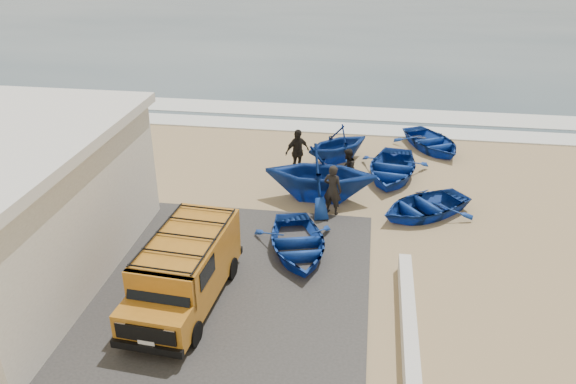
{
  "coord_description": "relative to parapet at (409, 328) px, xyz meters",
  "views": [
    {
      "loc": [
        3.65,
        -14.32,
        9.53
      ],
      "look_at": [
        1.17,
        2.27,
        1.2
      ],
      "focal_mm": 35.0,
      "sensor_mm": 36.0,
      "label": 1
    }
  ],
  "objects": [
    {
      "name": "parapet",
      "position": [
        0.0,
        0.0,
        0.0
      ],
      "size": [
        0.35,
        6.0,
        0.55
      ],
      "primitive_type": "cube",
      "color": "silver",
      "rests_on": "ground"
    },
    {
      "name": "boat_near_right",
      "position": [
        0.8,
        6.57,
        0.09
      ],
      "size": [
        4.28,
        4.08,
        0.72
      ],
      "primitive_type": "imported",
      "rotation": [
        0.0,
        0.0,
        -0.93
      ],
      "color": "#143C9E",
      "rests_on": "ground"
    },
    {
      "name": "boat_near_left",
      "position": [
        -3.26,
        3.43,
        0.1
      ],
      "size": [
        3.4,
        4.12,
        0.74
      ],
      "primitive_type": "imported",
      "rotation": [
        0.0,
        0.0,
        0.26
      ],
      "color": "#143C9E",
      "rests_on": "ground"
    },
    {
      "name": "fisherman_middle",
      "position": [
        -1.99,
        8.45,
        0.5
      ],
      "size": [
        0.69,
        0.83,
        1.55
      ],
      "primitive_type": "imported",
      "rotation": [
        0.0,
        0.0,
        -1.72
      ],
      "color": "black",
      "rests_on": "ground"
    },
    {
      "name": "fisherman_back",
      "position": [
        -4.07,
        9.43,
        0.67
      ],
      "size": [
        1.14,
        1.08,
        1.89
      ],
      "primitive_type": "imported",
      "rotation": [
        0.0,
        0.0,
        0.72
      ],
      "color": "black",
      "rests_on": "ground"
    },
    {
      "name": "boat_mid_left",
      "position": [
        -2.93,
        7.25,
        0.8
      ],
      "size": [
        4.14,
        3.59,
        2.15
      ],
      "primitive_type": "imported",
      "rotation": [
        0.0,
        0.0,
        1.56
      ],
      "color": "#143C9E",
      "rests_on": "ground"
    },
    {
      "name": "boat_mid_right",
      "position": [
        -0.27,
        9.59,
        0.13
      ],
      "size": [
        3.31,
        4.26,
        0.81
      ],
      "primitive_type": "imported",
      "rotation": [
        0.0,
        0.0,
        -0.14
      ],
      "color": "#143C9E",
      "rests_on": "ground"
    },
    {
      "name": "ground",
      "position": [
        -5.0,
        3.0,
        -0.28
      ],
      "size": [
        160.0,
        160.0,
        0.0
      ],
      "primitive_type": "plane",
      "color": "tan"
    },
    {
      "name": "boat_far_left",
      "position": [
        -2.54,
        10.93,
        0.53
      ],
      "size": [
        4.04,
        4.01,
        1.61
      ],
      "primitive_type": "imported",
      "rotation": [
        0.0,
        0.0,
        -0.83
      ],
      "color": "#143C9E",
      "rests_on": "ground"
    },
    {
      "name": "boat_far_right",
      "position": [
        1.56,
        12.89,
        0.1
      ],
      "size": [
        3.94,
        4.36,
        0.74
      ],
      "primitive_type": "imported",
      "rotation": [
        0.0,
        0.0,
        0.49
      ],
      "color": "#143C9E",
      "rests_on": "ground"
    },
    {
      "name": "surf_line",
      "position": [
        -5.0,
        15.0,
        -0.25
      ],
      "size": [
        180.0,
        1.6,
        0.06
      ],
      "primitive_type": "cube",
      "color": "white",
      "rests_on": "ground"
    },
    {
      "name": "surf_wash",
      "position": [
        -5.0,
        17.5,
        -0.26
      ],
      "size": [
        180.0,
        2.2,
        0.04
      ],
      "primitive_type": "cube",
      "color": "white",
      "rests_on": "ground"
    },
    {
      "name": "fisherman_front",
      "position": [
        -2.4,
        6.23,
        0.65
      ],
      "size": [
        0.78,
        0.64,
        1.84
      ],
      "primitive_type": "imported",
      "rotation": [
        0.0,
        0.0,
        2.8
      ],
      "color": "black",
      "rests_on": "ground"
    },
    {
      "name": "ocean",
      "position": [
        -5.0,
        59.0,
        -0.27
      ],
      "size": [
        180.0,
        88.0,
        0.01
      ],
      "primitive_type": "cube",
      "color": "#385166",
      "rests_on": "ground"
    },
    {
      "name": "slab",
      "position": [
        -7.0,
        1.0,
        -0.25
      ],
      "size": [
        12.0,
        10.0,
        0.05
      ],
      "primitive_type": "cube",
      "color": "#3D3B38",
      "rests_on": "ground"
    },
    {
      "name": "van",
      "position": [
        -5.91,
        0.6,
        0.78
      ],
      "size": [
        2.15,
        4.72,
        1.97
      ],
      "rotation": [
        0.0,
        0.0,
        -0.08
      ],
      "color": "#B7701B",
      "rests_on": "ground"
    }
  ]
}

